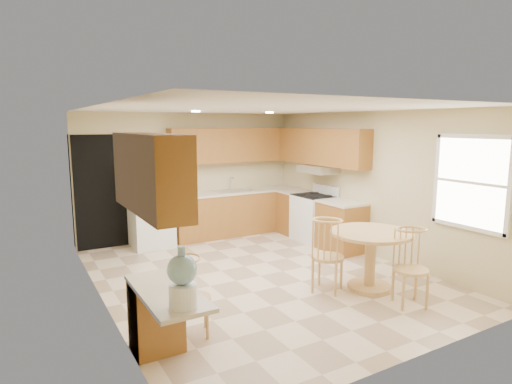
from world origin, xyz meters
TOP-DOWN VIEW (x-y plane):
  - floor at (0.00, 0.00)m, footprint 5.50×5.50m
  - ceiling at (0.00, 0.00)m, footprint 4.50×5.50m
  - wall_back at (0.00, 2.75)m, footprint 4.50×0.02m
  - wall_front at (0.00, -2.75)m, footprint 4.50×0.02m
  - wall_left at (-2.25, 0.00)m, footprint 0.02×5.50m
  - wall_right at (2.25, 0.00)m, footprint 0.02×5.50m
  - doorway at (-1.75, 2.73)m, footprint 0.90×0.02m
  - base_cab_back at (0.88, 2.45)m, footprint 2.75×0.60m
  - counter_back at (0.88, 2.45)m, footprint 2.75×0.63m
  - base_cab_right_a at (1.95, 1.85)m, footprint 0.60×0.59m
  - counter_right_a at (1.95, 1.85)m, footprint 0.63×0.59m
  - base_cab_right_b at (1.95, 0.40)m, footprint 0.60×0.80m
  - counter_right_b at (1.95, 0.40)m, footprint 0.63×0.80m
  - upper_cab_back at (0.88, 2.58)m, footprint 2.75×0.33m
  - upper_cab_right at (2.08, 1.21)m, footprint 0.33×2.42m
  - upper_cab_left at (-2.08, -1.60)m, footprint 0.33×1.40m
  - sink at (0.85, 2.45)m, footprint 0.78×0.44m
  - range_hood at (2.00, 1.18)m, footprint 0.50×0.76m
  - desk_pedestal at (-2.00, -1.32)m, footprint 0.48×0.42m
  - desk_top at (-2.00, -1.70)m, footprint 0.50×1.20m
  - window at (2.23, -1.85)m, footprint 0.06×1.12m
  - can_light_a at (-0.50, 1.20)m, footprint 0.14×0.14m
  - can_light_b at (0.90, 1.20)m, footprint 0.14×0.14m
  - refrigerator at (-0.95, 2.40)m, footprint 0.73×0.72m
  - stove at (1.92, 1.18)m, footprint 0.65×0.76m
  - dining_table at (1.06, -1.21)m, footprint 1.12×1.12m
  - chair_table_a at (0.51, -1.06)m, footprint 0.45×0.56m
  - chair_table_b at (1.11, -1.96)m, footprint 0.43×0.49m
  - chair_desk at (-1.55, -1.28)m, footprint 0.38×0.49m
  - water_crock at (-2.00, -2.12)m, footprint 0.25×0.25m

SIDE VIEW (x-z plane):
  - floor at x=0.00m, z-range 0.00..0.00m
  - desk_pedestal at x=-2.00m, z-range 0.00..0.72m
  - base_cab_back at x=0.88m, z-range 0.00..0.87m
  - base_cab_right_a at x=1.95m, z-range 0.00..0.87m
  - base_cab_right_b at x=1.95m, z-range 0.00..0.87m
  - stove at x=1.92m, z-range -0.08..1.01m
  - chair_desk at x=-1.55m, z-range 0.10..0.96m
  - dining_table at x=1.06m, z-range 0.13..0.96m
  - chair_table_b at x=1.11m, z-range 0.11..1.09m
  - chair_table_a at x=0.51m, z-range 0.11..1.12m
  - desk_top at x=-2.00m, z-range 0.73..0.77m
  - refrigerator at x=-0.95m, z-range 0.00..1.67m
  - counter_back at x=0.88m, z-range 0.87..0.91m
  - counter_right_a at x=1.95m, z-range 0.87..0.91m
  - counter_right_b at x=1.95m, z-range 0.87..0.91m
  - sink at x=0.85m, z-range 0.91..0.92m
  - water_crock at x=-2.00m, z-range 0.74..1.27m
  - doorway at x=-1.75m, z-range 0.00..2.10m
  - wall_back at x=0.00m, z-range 0.00..2.50m
  - wall_front at x=0.00m, z-range 0.00..2.50m
  - wall_left at x=-2.25m, z-range 0.00..2.50m
  - wall_right at x=2.25m, z-range 0.00..2.50m
  - range_hood at x=2.00m, z-range 1.35..1.49m
  - window at x=2.23m, z-range 0.85..2.15m
  - upper_cab_back at x=0.88m, z-range 1.50..2.20m
  - upper_cab_right at x=2.08m, z-range 1.50..2.20m
  - upper_cab_left at x=-2.08m, z-range 1.50..2.20m
  - can_light_a at x=-0.50m, z-range 2.48..2.49m
  - can_light_b at x=0.90m, z-range 2.48..2.49m
  - ceiling at x=0.00m, z-range 2.49..2.51m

